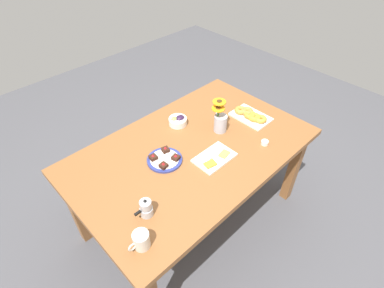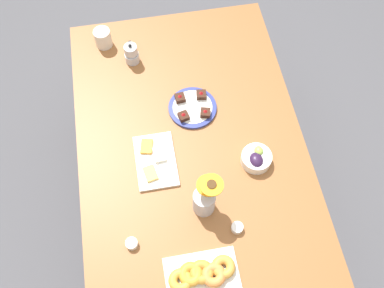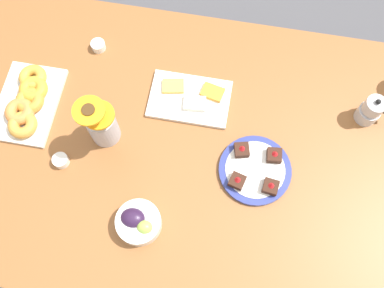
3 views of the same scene
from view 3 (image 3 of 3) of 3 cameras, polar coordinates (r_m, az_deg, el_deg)
The scene contains 10 objects.
ground_plane at distance 2.05m, azimuth 0.00°, elevation -7.69°, with size 6.00×6.00×0.00m, color #4C4C51.
dining_table at distance 1.42m, azimuth 0.00°, elevation -1.78°, with size 1.60×1.00×0.74m.
grape_bowl at distance 1.26m, azimuth -7.19°, elevation -10.30°, with size 0.13×0.13×0.07m.
cheese_platter at distance 1.40m, azimuth -0.20°, elevation 6.14°, with size 0.26×0.17×0.03m.
croissant_platter at distance 1.47m, azimuth -21.06°, elevation 5.29°, with size 0.19×0.28×0.05m.
jam_cup_honey at distance 1.53m, azimuth -12.40°, elevation 12.71°, with size 0.05×0.05×0.03m.
jam_cup_berry at distance 1.37m, azimuth -17.11°, elevation -2.10°, with size 0.05×0.05×0.03m.
dessert_plate at distance 1.32m, azimuth 8.41°, elevation -3.41°, with size 0.22×0.22×0.05m.
flower_vase at distance 1.31m, azimuth -11.96°, elevation 2.35°, with size 0.11×0.11×0.24m.
moka_pot at distance 1.45m, azimuth 22.71°, elevation 4.13°, with size 0.11×0.07×0.12m.
Camera 3 is at (0.08, -0.45, 2.00)m, focal length 40.00 mm.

